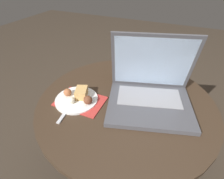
% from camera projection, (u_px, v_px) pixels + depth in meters
% --- Properties ---
extents(ground_plane, '(6.00, 6.00, 0.00)m').
position_uv_depth(ground_plane, '(122.00, 165.00, 1.02)').
color(ground_plane, '#382D23').
extents(table, '(0.72, 0.72, 0.50)m').
position_uv_depth(table, '(125.00, 123.00, 0.80)').
color(table, black).
rests_on(table, ground_plane).
extents(napkin, '(0.19, 0.14, 0.00)m').
position_uv_depth(napkin, '(80.00, 101.00, 0.71)').
color(napkin, '#B7332D').
rests_on(napkin, table).
extents(laptop, '(0.38, 0.34, 0.27)m').
position_uv_depth(laptop, '(150.00, 90.00, 0.68)').
color(laptop, '#47474C').
rests_on(laptop, table).
extents(beer_glass, '(0.07, 0.07, 0.20)m').
position_uv_depth(beer_glass, '(130.00, 61.00, 0.79)').
color(beer_glass, brown).
rests_on(beer_glass, table).
extents(snack_plate, '(0.17, 0.17, 0.04)m').
position_uv_depth(snack_plate, '(78.00, 98.00, 0.71)').
color(snack_plate, white).
rests_on(snack_plate, table).
extents(fork, '(0.04, 0.19, 0.00)m').
position_uv_depth(fork, '(72.00, 104.00, 0.70)').
color(fork, silver).
rests_on(fork, table).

